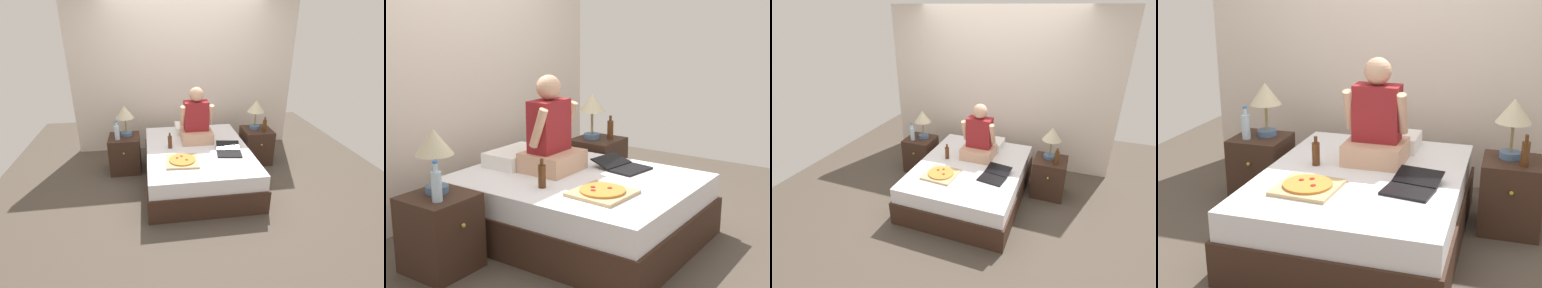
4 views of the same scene
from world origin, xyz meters
TOP-DOWN VIEW (x-y plane):
  - ground_plane at (0.00, 0.00)m, footprint 5.68×5.68m
  - wall_back at (0.00, 1.29)m, footprint 3.68×0.12m
  - bed at (0.00, 0.00)m, footprint 1.43×1.85m
  - nightstand_left at (-1.02, 0.46)m, footprint 0.44×0.47m
  - lamp_on_left_nightstand at (-0.98, 0.51)m, footprint 0.26×0.26m
  - water_bottle at (-1.10, 0.37)m, footprint 0.07×0.07m
  - nightstand_right at (1.02, 0.46)m, footprint 0.44×0.47m
  - lamp_on_right_nightstand at (0.99, 0.51)m, footprint 0.26×0.26m
  - beer_bottle at (1.09, 0.36)m, footprint 0.06×0.06m
  - pillow at (0.02, 0.65)m, footprint 0.52×0.34m
  - person_seated at (0.03, 0.28)m, footprint 0.47×0.40m
  - laptop at (0.39, -0.20)m, footprint 0.38×0.46m
  - pizza_box at (-0.26, -0.39)m, footprint 0.42×0.42m
  - beer_bottle_on_bed at (-0.37, 0.07)m, footprint 0.06×0.06m

SIDE VIEW (x-z plane):
  - ground_plane at x=0.00m, z-range 0.00..0.00m
  - bed at x=0.00m, z-range 0.00..0.49m
  - nightstand_left at x=-1.02m, z-range 0.00..0.55m
  - nightstand_right at x=1.02m, z-range 0.00..0.55m
  - pizza_box at x=-0.26m, z-range 0.49..0.54m
  - laptop at x=0.39m, z-range 0.48..0.56m
  - pillow at x=0.02m, z-range 0.50..0.62m
  - beer_bottle_on_bed at x=-0.37m, z-range 0.48..0.70m
  - beer_bottle at x=1.09m, z-range 0.53..0.76m
  - water_bottle at x=-1.10m, z-range 0.52..0.80m
  - person_seated at x=0.03m, z-range 0.39..1.17m
  - lamp_on_left_nightstand at x=-0.98m, z-range 0.65..1.10m
  - lamp_on_right_nightstand at x=0.99m, z-range 0.65..1.10m
  - wall_back at x=0.00m, z-range 0.00..2.50m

